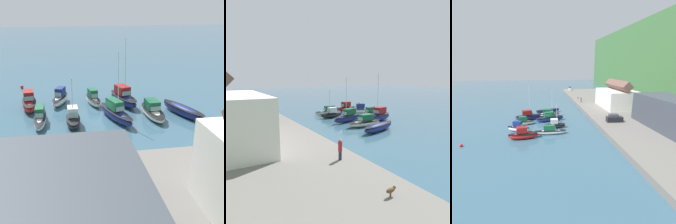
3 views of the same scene
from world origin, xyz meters
The scene contains 12 objects.
ground_plane centered at (0.00, 0.00, 0.00)m, with size 320.00×320.00×0.00m, color #385B70.
moored_boat_0 centered at (-11.31, 0.57, 0.75)m, with size 4.38×8.62×1.41m.
moored_boat_1 centered at (-6.95, 0.27, 0.84)m, with size 2.59×7.61×2.34m.
moored_boat_2 centered at (-1.66, 0.69, 1.04)m, with size 4.29×8.61×9.34m.
moored_boat_3 centered at (4.15, 1.62, 0.89)m, with size 1.82×5.38×6.44m.
moored_boat_4 centered at (8.41, 0.15, 0.80)m, with size 1.62×7.46×2.25m.
moored_boat_5 centered at (-3.99, -5.70, 1.11)m, with size 4.18×7.97×10.24m.
moored_boat_6 centered at (0.60, -6.65, 0.85)m, with size 2.59×5.91×2.37m.
moored_boat_7 centered at (5.67, -7.46, 0.96)m, with size 3.39×5.87×2.63m.
moored_boat_8 centered at (10.25, -5.92, 1.02)m, with size 2.78×6.76×2.76m.
parked_car_1 centered at (4.86, 17.32, 2.13)m, with size 2.09×4.31×2.16m.
mooring_buoy_1 centered at (12.53, -17.94, 0.30)m, with size 0.60×0.60×0.60m.
Camera 1 is at (5.52, 39.64, 15.44)m, focal length 50.00 mm.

